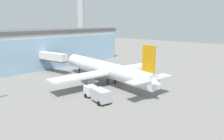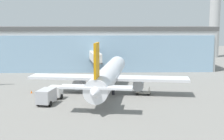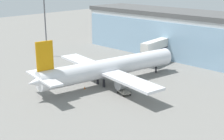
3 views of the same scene
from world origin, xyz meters
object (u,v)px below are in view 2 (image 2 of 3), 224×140
Objects in this scene: safety_cone_nose at (104,98)px; safety_cone_wingtip at (32,92)px; catering_truck at (49,94)px; baggage_cart at (143,92)px; jet_bridge at (95,57)px; airplane at (109,75)px; control_tower at (215,3)px.

safety_cone_nose is 1.00× the size of safety_cone_wingtip.
catering_truck is 2.39× the size of baggage_cart.
safety_cone_nose is (9.46, 1.43, -1.19)m from catering_truck.
safety_cone_nose is (0.66, -26.64, -4.43)m from jet_bridge.
safety_cone_wingtip is at bearing -167.69° from baggage_cart.
safety_cone_nose is at bearing 178.22° from airplane.
safety_cone_nose is at bearing -126.16° from control_tower.
airplane is 15.52m from safety_cone_wingtip.
airplane is at bearing 178.64° from baggage_cart.
safety_cone_nose is 15.15m from safety_cone_wingtip.
jet_bridge is 29.60m from catering_truck.
control_tower is at bearing -25.93° from airplane.
baggage_cart is 8.37m from safety_cone_nose.
jet_bridge is 23.92× the size of safety_cone_nose.
airplane is at bearing 76.32° from safety_cone_nose.
safety_cone_nose is (-7.82, -2.98, -0.23)m from baggage_cart.
safety_cone_wingtip is (-13.81, 6.23, 0.00)m from safety_cone_nose.
safety_cone_wingtip is at bearing 45.59° from catering_truck.
jet_bridge is 27.01m from safety_cone_nose.
jet_bridge is 64.45m from control_tower.
airplane is (2.02, -21.02, -1.26)m from jet_bridge.
jet_bridge is at bearing 17.40° from airplane.
catering_truck is 8.90m from safety_cone_wingtip.
jet_bridge is at bearing 57.20° from safety_cone_wingtip.
jet_bridge is 25.48m from baggage_cart.
baggage_cart is at bearing -122.65° from control_tower.
jet_bridge is 24.68m from safety_cone_wingtip.
safety_cone_wingtip is at bearing -136.13° from control_tower.
catering_truck is (-57.42, -67.06, -19.70)m from control_tower.
control_tower is 88.20m from safety_cone_wingtip.
jet_bridge is at bearing 130.57° from baggage_cart.
baggage_cart is (8.48, -23.66, -4.20)m from jet_bridge.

